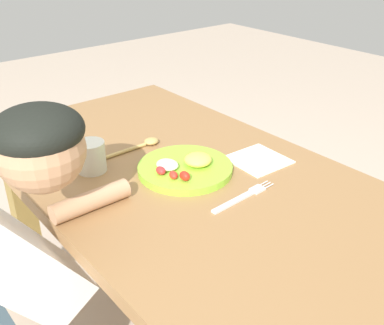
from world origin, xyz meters
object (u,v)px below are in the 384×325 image
at_px(plate, 185,168).
at_px(fork, 243,197).
at_px(spoon, 142,145).
at_px(drinking_cup, 91,157).
at_px(person, 15,287).

height_order(plate, fork, plate).
height_order(spoon, drinking_cup, drinking_cup).
bearing_deg(spoon, plate, -89.32).
distance_m(drinking_cup, person, 0.38).
bearing_deg(spoon, fork, -85.89).
height_order(plate, drinking_cup, drinking_cup).
height_order(plate, person, person).
xyz_separation_m(plate, person, (0.00, -0.49, -0.13)).
bearing_deg(fork, person, 157.15).
xyz_separation_m(spoon, person, (0.20, -0.48, -0.13)).
relative_size(plate, fork, 1.23).
bearing_deg(person, spoon, 112.94).
relative_size(fork, person, 0.22).
distance_m(fork, drinking_cup, 0.42).
bearing_deg(plate, person, -89.92).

